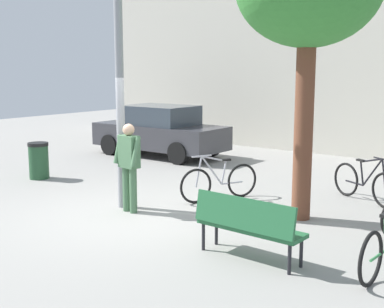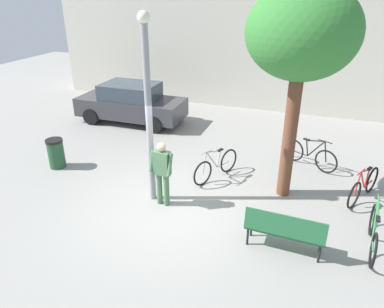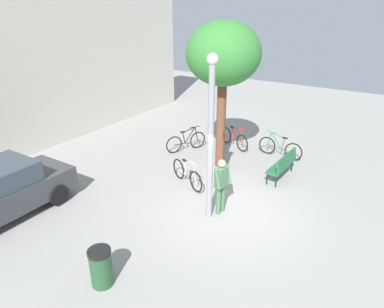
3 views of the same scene
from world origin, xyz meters
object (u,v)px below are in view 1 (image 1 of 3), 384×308
Objects in this scene: park_bench at (247,223)px; parked_car_charcoal at (160,131)px; bicycle_silver at (219,182)px; trash_bin at (39,160)px; lamppost at (120,77)px; person_by_lamppost at (129,161)px; bicycle_black at (365,183)px.

park_bench is 0.38× the size of parked_car_charcoal.
bicycle_silver is 4.78m from trash_bin.
lamppost is 1.07× the size of parked_car_charcoal.
lamppost is at bearing 155.30° from person_by_lamppost.
park_bench is 4.19m from bicycle_black.
park_bench is 1.82× the size of trash_bin.
bicycle_black is at bearing 86.54° from park_bench.
person_by_lamppost is at bearing -134.03° from bicycle_black.
bicycle_black is (3.28, 3.40, -0.58)m from person_by_lamppost.
lamppost is at bearing -138.49° from bicycle_black.
parked_car_charcoal is (-4.49, 3.36, 0.39)m from bicycle_silver.
parked_car_charcoal is at bearing 143.14° from bicycle_silver.
person_by_lamppost is (0.36, -0.17, -1.54)m from lamppost.
parked_car_charcoal reaches higher than park_bench.
trash_bin is at bearing 167.09° from park_bench.
lamppost is 2.79× the size of bicycle_black.
park_bench is 8.89m from parked_car_charcoal.
trash_bin is at bearing 168.32° from person_by_lamppost.
lamppost is 4.08m from trash_bin.
bicycle_black is at bearing 34.45° from bicycle_silver.
parked_car_charcoal is (-6.91, 1.70, 0.39)m from bicycle_black.
lamppost reaches higher than bicycle_silver.
bicycle_silver is 1.87× the size of trash_bin.
bicycle_silver is (1.22, 1.56, -2.13)m from lamppost.
bicycle_silver is at bearing 63.72° from person_by_lamppost.
person_by_lamppost reaches higher than trash_bin.
bicycle_black is 1.82× the size of trash_bin.
person_by_lamppost is 3.16m from park_bench.
person_by_lamppost is at bearing -24.70° from lamppost.
parked_car_charcoal reaches higher than bicycle_silver.
person_by_lamppost is 2.02m from bicycle_silver.
lamppost is 1.59m from person_by_lamppost.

